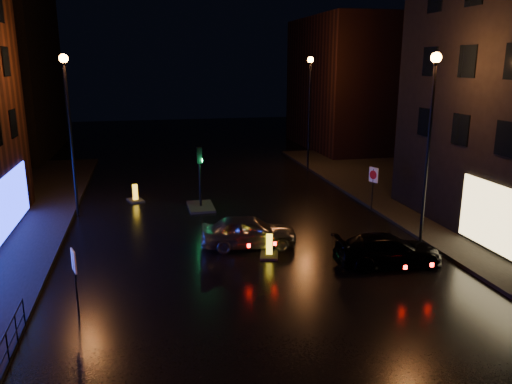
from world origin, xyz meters
The scene contains 14 objects.
ground centered at (0.00, 0.00, 0.00)m, with size 120.00×120.00×0.00m, color black.
pavement_right centered at (14.00, 8.00, 0.07)m, with size 12.00×44.00×0.15m, color black.
building_far_left centered at (-16.00, 35.00, 7.00)m, with size 8.00×16.00×14.00m, color black.
building_far_right centered at (15.00, 32.00, 6.00)m, with size 8.00×14.00×12.00m, color black.
street_lamp_lfar centered at (-7.80, 14.00, 5.56)m, with size 0.44×0.44×8.37m.
street_lamp_rnear centered at (7.80, 6.00, 5.56)m, with size 0.44×0.44×8.37m.
street_lamp_rfar centered at (7.80, 22.00, 5.56)m, with size 0.44×0.44×8.37m.
traffic_signal centered at (-1.20, 14.00, 0.50)m, with size 1.40×2.40×3.45m.
silver_hatchback centered at (0.17, 7.36, 0.72)m, with size 1.70×4.21×1.44m, color #94989B.
dark_sedan centered at (5.23, 4.14, 0.63)m, with size 1.77×4.36×1.26m, color black.
bollard_near centered at (0.80, 6.11, 0.21)m, with size 1.02×1.27×0.96m.
bollard_far centered at (-4.81, 16.24, 0.22)m, with size 1.08×1.33×1.01m.
road_sign_left centered at (-6.50, 2.56, 1.67)m, with size 0.22×0.53×2.24m.
road_sign_right centered at (7.90, 11.22, 1.85)m, with size 0.28×0.57×2.47m.
Camera 1 is at (-4.10, -13.07, 7.95)m, focal length 35.00 mm.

